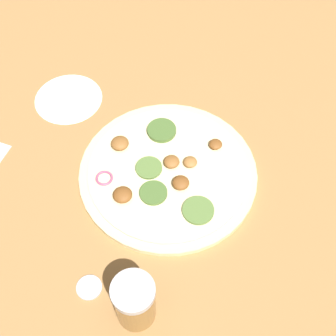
% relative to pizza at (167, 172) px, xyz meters
% --- Properties ---
extents(ground_plane, '(3.00, 3.00, 0.00)m').
position_rel_pizza_xyz_m(ground_plane, '(-0.00, 0.00, -0.01)').
color(ground_plane, '#9E703F').
extents(pizza, '(0.32, 0.32, 0.03)m').
position_rel_pizza_xyz_m(pizza, '(0.00, 0.00, 0.00)').
color(pizza, beige).
rests_on(pizza, ground_plane).
extents(spice_jar, '(0.06, 0.06, 0.10)m').
position_rel_pizza_xyz_m(spice_jar, '(0.25, -0.02, 0.04)').
color(spice_jar, olive).
rests_on(spice_jar, ground_plane).
extents(loose_cap, '(0.04, 0.04, 0.01)m').
position_rel_pizza_xyz_m(loose_cap, '(0.22, -0.10, -0.00)').
color(loose_cap, '#B2B2B7').
rests_on(loose_cap, ground_plane).
extents(flour_patch, '(0.14, 0.14, 0.00)m').
position_rel_pizza_xyz_m(flour_patch, '(-0.16, -0.22, -0.01)').
color(flour_patch, white).
rests_on(flour_patch, ground_plane).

